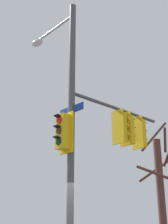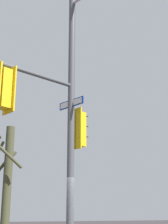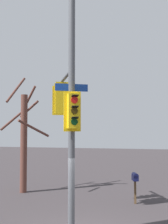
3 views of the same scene
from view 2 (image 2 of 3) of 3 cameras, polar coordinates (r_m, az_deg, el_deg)
The scene contains 2 objects.
main_signal_pole_assembly at distance 9.85m, azimuth -7.10°, elevation 2.75°, with size 2.89×5.34×8.88m.
bare_tree_across_street at distance 15.65m, azimuth -13.02°, elevation -11.19°, with size 1.53×1.36×5.44m.
Camera 2 is at (-10.24, 2.83, 1.57)m, focal length 53.89 mm.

